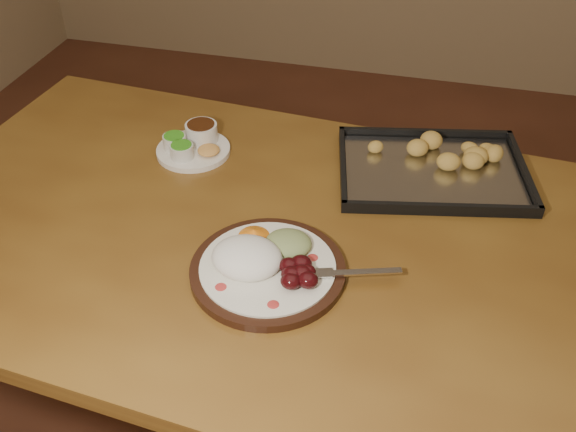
# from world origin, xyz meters

# --- Properties ---
(ground) EXTENTS (4.00, 4.00, 0.00)m
(ground) POSITION_xyz_m (0.00, 0.00, 0.00)
(ground) COLOR brown
(ground) RESTS_ON ground
(dining_table) EXTENTS (1.57, 1.02, 0.75)m
(dining_table) POSITION_xyz_m (-0.13, -0.26, 0.65)
(dining_table) COLOR brown
(dining_table) RESTS_ON ground
(dinner_plate) EXTENTS (0.38, 0.28, 0.07)m
(dinner_plate) POSITION_xyz_m (-0.08, -0.38, 0.77)
(dinner_plate) COLOR black
(dinner_plate) RESTS_ON dining_table
(condiment_saucer) EXTENTS (0.17, 0.17, 0.06)m
(condiment_saucer) POSITION_xyz_m (-0.36, -0.03, 0.77)
(condiment_saucer) COLOR white
(condiment_saucer) RESTS_ON dining_table
(baking_tray) EXTENTS (0.46, 0.37, 0.04)m
(baking_tray) POSITION_xyz_m (0.19, 0.01, 0.76)
(baking_tray) COLOR black
(baking_tray) RESTS_ON dining_table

